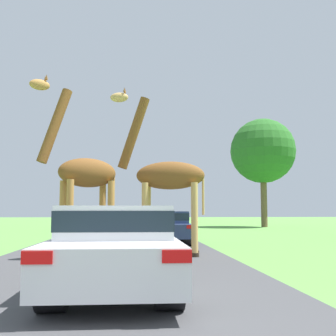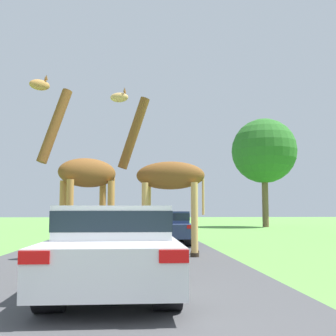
% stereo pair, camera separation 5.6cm
% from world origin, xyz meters
% --- Properties ---
extents(road, '(6.62, 120.00, 0.00)m').
position_xyz_m(road, '(0.00, 30.00, 0.00)').
color(road, '#424244').
rests_on(road, ground).
extents(giraffe_near_road, '(2.93, 1.10, 5.11)m').
position_xyz_m(giraffe_near_road, '(1.50, 10.59, 2.29)').
color(giraffe_near_road, tan).
rests_on(giraffe_near_road, ground).
extents(giraffe_companion, '(2.51, 1.61, 5.06)m').
position_xyz_m(giraffe_companion, '(-0.90, 10.10, 2.29)').
color(giraffe_companion, '#B77F3D').
rests_on(giraffe_companion, ground).
extents(car_lead_maroon, '(1.92, 4.37, 1.39)m').
position_xyz_m(car_lead_maroon, '(0.28, 5.08, 0.75)').
color(car_lead_maroon, silver).
rests_on(car_lead_maroon, ground).
extents(car_queue_right, '(1.70, 3.97, 1.39)m').
position_xyz_m(car_queue_right, '(-0.95, 20.40, 0.74)').
color(car_queue_right, gray).
rests_on(car_queue_right, ground).
extents(car_queue_left, '(1.82, 4.16, 1.29)m').
position_xyz_m(car_queue_left, '(1.83, 15.04, 0.70)').
color(car_queue_left, navy).
rests_on(car_queue_left, ground).
extents(car_far_ahead, '(1.94, 4.77, 1.34)m').
position_xyz_m(car_far_ahead, '(-2.14, 26.04, 0.73)').
color(car_far_ahead, black).
rests_on(car_far_ahead, ground).
extents(tree_left_edge, '(5.22, 5.22, 8.73)m').
position_xyz_m(tree_left_edge, '(10.88, 31.08, 6.09)').
color(tree_left_edge, brown).
rests_on(tree_left_edge, ground).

